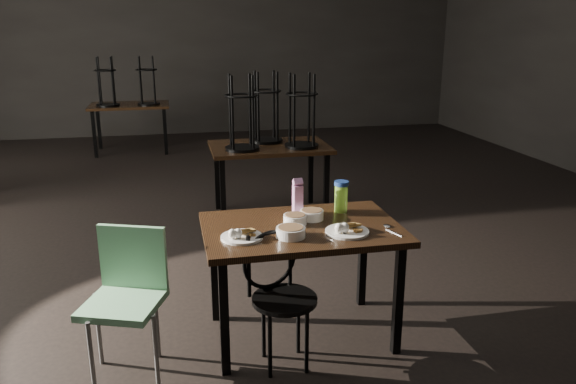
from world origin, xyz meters
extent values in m
plane|color=black|center=(0.00, 0.00, 0.00)|extent=(12.00, 12.00, 0.00)
cube|color=black|center=(0.00, 6.00, 1.60)|extent=(10.00, 0.04, 3.20)
cube|color=black|center=(0.38, -1.32, 0.73)|extent=(1.20, 0.80, 0.04)
cube|color=black|center=(-0.14, -1.64, 0.35)|extent=(0.05, 0.05, 0.71)
cube|color=black|center=(0.90, -1.64, 0.35)|extent=(0.05, 0.05, 0.71)
cube|color=black|center=(-0.14, -1.00, 0.35)|extent=(0.05, 0.05, 0.71)
cube|color=black|center=(0.90, -1.00, 0.35)|extent=(0.05, 0.05, 0.71)
cylinder|color=white|center=(0.00, -1.44, 0.76)|extent=(0.24, 0.24, 0.01)
cube|color=olive|center=(0.00, -1.41, 0.81)|extent=(0.09, 0.09, 0.04)
cube|color=olive|center=(0.03, -1.41, 0.81)|extent=(0.10, 0.10, 0.03)
ellipsoid|color=white|center=(-0.06, -1.48, 0.79)|extent=(0.05, 0.05, 0.06)
ellipsoid|color=white|center=(-0.03, -1.48, 0.79)|extent=(0.05, 0.05, 0.06)
cylinder|color=white|center=(0.62, -1.49, 0.76)|extent=(0.26, 0.26, 0.02)
cube|color=olive|center=(0.62, -1.45, 0.81)|extent=(0.09, 0.09, 0.04)
cube|color=olive|center=(0.66, -1.45, 0.81)|extent=(0.11, 0.11, 0.03)
ellipsoid|color=white|center=(0.56, -1.52, 0.80)|extent=(0.05, 0.05, 0.06)
ellipsoid|color=white|center=(0.59, -1.52, 0.80)|extent=(0.05, 0.05, 0.06)
cylinder|color=white|center=(0.35, -1.27, 0.78)|extent=(0.15, 0.15, 0.06)
cylinder|color=brown|center=(0.35, -1.27, 0.80)|extent=(0.12, 0.12, 0.01)
cylinder|color=white|center=(0.47, -1.21, 0.78)|extent=(0.15, 0.15, 0.06)
cylinder|color=brown|center=(0.47, -1.21, 0.80)|extent=(0.13, 0.13, 0.01)
cylinder|color=white|center=(0.28, -1.48, 0.78)|extent=(0.17, 0.17, 0.06)
cylinder|color=brown|center=(0.28, -1.48, 0.80)|extent=(0.15, 0.15, 0.01)
cube|color=#881871|center=(0.41, -1.08, 0.85)|extent=(0.06, 0.06, 0.19)
cube|color=#881871|center=(0.41, -1.08, 0.96)|extent=(0.06, 0.06, 0.06)
cylinder|color=#A1ED45|center=(0.70, -1.10, 0.84)|extent=(0.11, 0.11, 0.18)
cylinder|color=navy|center=(0.70, -1.10, 0.94)|extent=(0.12, 0.12, 0.03)
ellipsoid|color=silver|center=(0.89, -1.44, 0.76)|extent=(0.06, 0.07, 0.01)
cube|color=silver|center=(0.89, -1.55, 0.75)|extent=(0.05, 0.13, 0.00)
cylinder|color=black|center=(0.21, -1.62, 0.42)|extent=(0.38, 0.38, 0.03)
torus|color=black|center=(0.16, -1.47, 0.61)|extent=(0.35, 0.15, 0.36)
cylinder|color=black|center=(0.32, -1.51, 0.21)|extent=(0.02, 0.02, 0.42)
cylinder|color=black|center=(0.11, -1.51, 0.21)|extent=(0.02, 0.02, 0.42)
cylinder|color=black|center=(0.11, -1.73, 0.21)|extent=(0.02, 0.02, 0.42)
cylinder|color=black|center=(0.32, -1.73, 0.21)|extent=(0.02, 0.02, 0.42)
cube|color=#6DAA7B|center=(-0.68, -1.55, 0.46)|extent=(0.51, 0.51, 0.04)
cube|color=#6DAA7B|center=(-0.62, -1.38, 0.66)|extent=(0.38, 0.17, 0.37)
cylinder|color=slate|center=(-0.85, -1.72, 0.23)|extent=(0.02, 0.02, 0.46)
cylinder|color=slate|center=(-0.52, -1.72, 0.23)|extent=(0.02, 0.02, 0.46)
cylinder|color=slate|center=(-0.85, -1.38, 0.23)|extent=(0.02, 0.02, 0.46)
cylinder|color=slate|center=(-0.52, -1.38, 0.23)|extent=(0.02, 0.02, 0.46)
cube|color=black|center=(0.62, 1.08, 0.73)|extent=(1.20, 0.80, 0.04)
cube|color=black|center=(0.10, 0.76, 0.35)|extent=(0.05, 0.05, 0.71)
cube|color=black|center=(1.14, 0.76, 0.35)|extent=(0.05, 0.05, 0.71)
cube|color=black|center=(0.10, 1.40, 0.35)|extent=(0.05, 0.05, 0.71)
cube|color=black|center=(1.14, 1.40, 0.35)|extent=(0.05, 0.05, 0.71)
cylinder|color=black|center=(0.32, 0.93, 0.77)|extent=(0.34, 0.34, 0.03)
torus|color=black|center=(0.32, 0.93, 1.27)|extent=(0.32, 0.32, 0.02)
cylinder|color=black|center=(0.42, 1.03, 1.13)|extent=(0.03, 0.03, 0.70)
cylinder|color=black|center=(0.22, 1.03, 1.13)|extent=(0.03, 0.03, 0.70)
cylinder|color=black|center=(0.22, 0.83, 1.13)|extent=(0.03, 0.03, 0.70)
cylinder|color=black|center=(0.42, 0.83, 1.13)|extent=(0.03, 0.03, 0.70)
cylinder|color=black|center=(0.92, 0.93, 0.77)|extent=(0.34, 0.34, 0.03)
torus|color=black|center=(0.92, 0.93, 1.27)|extent=(0.32, 0.32, 0.02)
cylinder|color=black|center=(1.02, 1.03, 1.13)|extent=(0.03, 0.03, 0.70)
cylinder|color=black|center=(0.82, 1.03, 1.13)|extent=(0.03, 0.03, 0.70)
cylinder|color=black|center=(0.82, 0.83, 1.13)|extent=(0.03, 0.03, 0.70)
cylinder|color=black|center=(1.02, 0.83, 1.13)|extent=(0.03, 0.03, 0.70)
cylinder|color=black|center=(0.62, 1.26, 0.77)|extent=(0.34, 0.34, 0.03)
torus|color=black|center=(0.62, 1.26, 1.27)|extent=(0.32, 0.32, 0.02)
cylinder|color=black|center=(0.72, 1.36, 1.13)|extent=(0.03, 0.03, 0.70)
cylinder|color=black|center=(0.52, 1.36, 1.13)|extent=(0.03, 0.03, 0.70)
cylinder|color=black|center=(0.52, 1.16, 1.13)|extent=(0.03, 0.03, 0.70)
cylinder|color=black|center=(0.72, 1.16, 1.13)|extent=(0.03, 0.03, 0.70)
cube|color=black|center=(-0.96, 4.59, 0.73)|extent=(1.20, 0.80, 0.04)
cube|color=black|center=(-1.48, 4.27, 0.35)|extent=(0.05, 0.05, 0.71)
cube|color=black|center=(-0.44, 4.27, 0.35)|extent=(0.05, 0.05, 0.71)
cube|color=black|center=(-1.48, 4.91, 0.35)|extent=(0.05, 0.05, 0.71)
cube|color=black|center=(-0.44, 4.91, 0.35)|extent=(0.05, 0.05, 0.71)
cylinder|color=black|center=(-1.26, 4.44, 0.77)|extent=(0.34, 0.34, 0.03)
torus|color=black|center=(-1.26, 4.44, 1.27)|extent=(0.32, 0.32, 0.02)
cylinder|color=black|center=(-1.16, 4.54, 1.13)|extent=(0.03, 0.03, 0.70)
cylinder|color=black|center=(-1.36, 4.54, 1.13)|extent=(0.03, 0.03, 0.70)
cylinder|color=black|center=(-1.36, 4.34, 1.13)|extent=(0.03, 0.03, 0.70)
cylinder|color=black|center=(-1.16, 4.34, 1.13)|extent=(0.03, 0.03, 0.70)
cylinder|color=black|center=(-0.66, 4.44, 0.77)|extent=(0.34, 0.34, 0.03)
torus|color=black|center=(-0.66, 4.44, 1.27)|extent=(0.32, 0.32, 0.02)
cylinder|color=black|center=(-0.56, 4.54, 1.13)|extent=(0.03, 0.03, 0.70)
cylinder|color=black|center=(-0.76, 4.54, 1.13)|extent=(0.03, 0.03, 0.70)
cylinder|color=black|center=(-0.76, 4.34, 1.13)|extent=(0.03, 0.03, 0.70)
cylinder|color=black|center=(-0.56, 4.34, 1.13)|extent=(0.03, 0.03, 0.70)
camera|label=1|loc=(-0.37, -4.46, 1.93)|focal=35.00mm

